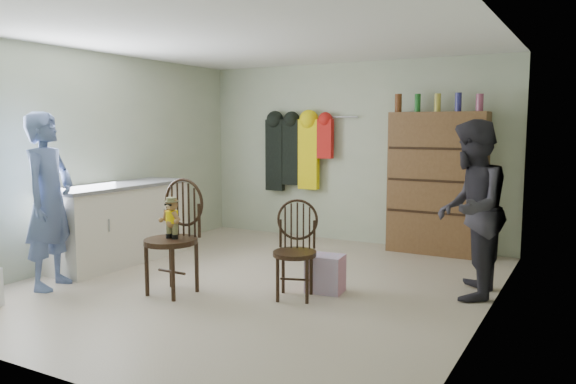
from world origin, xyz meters
The scene contains 10 objects.
ground_plane centered at (0.00, 0.00, 0.00)m, with size 5.00×5.00×0.00m, color #C2B49C.
room_walls centered at (0.00, 0.53, 1.58)m, with size 5.00×5.00×5.00m.
counter centered at (-1.95, 0.00, 0.47)m, with size 0.64×1.86×0.94m.
chair_front centered at (-0.53, -0.66, 0.63)m, with size 0.51×0.51×1.12m.
chair_far centered at (0.56, -0.21, 0.50)m, with size 0.52×0.52×0.93m.
striped_bag centered at (0.74, 0.07, 0.18)m, with size 0.35×0.27×0.37m, color pink.
person_left centered at (-1.75, -1.12, 0.88)m, with size 0.64×0.42×1.77m, color #536698.
person_right centered at (2.00, 0.59, 0.84)m, with size 0.82×0.64×1.69m, color #2D2B33.
dresser centered at (1.25, 2.30, 0.91)m, with size 1.20×0.39×2.03m.
coat_rack centered at (-0.83, 2.38, 1.25)m, with size 1.42×0.12×1.09m.
Camera 1 is at (3.03, -4.81, 1.63)m, focal length 35.00 mm.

